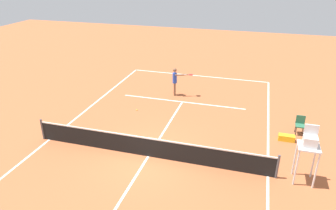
{
  "coord_description": "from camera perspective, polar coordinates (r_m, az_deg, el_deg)",
  "views": [
    {
      "loc": [
        -4.19,
        11.09,
        7.9
      ],
      "look_at": [
        0.23,
        -3.89,
        0.8
      ],
      "focal_mm": 33.51,
      "sensor_mm": 36.0,
      "label": 1
    }
  ],
  "objects": [
    {
      "name": "player_serving",
      "position": [
        20.15,
        1.38,
        4.71
      ],
      "size": [
        1.35,
        0.58,
        1.83
      ],
      "rotation": [
        0.0,
        0.0,
        1.92
      ],
      "color": "brown",
      "rests_on": "ground"
    },
    {
      "name": "tennis_net",
      "position": [
        13.98,
        -3.64,
        -7.59
      ],
      "size": [
        11.0,
        0.1,
        1.07
      ],
      "color": "#4C4C51",
      "rests_on": "ground"
    },
    {
      "name": "ground_plane",
      "position": [
        14.24,
        -3.59,
        -9.29
      ],
      "size": [
        60.0,
        60.0,
        0.0
      ],
      "primitive_type": "plane",
      "color": "#AD5933"
    },
    {
      "name": "tennis_ball",
      "position": [
        18.47,
        -5.68,
        -0.89
      ],
      "size": [
        0.07,
        0.07,
        0.07
      ],
      "primitive_type": "sphere",
      "color": "#CCE033",
      "rests_on": "ground"
    },
    {
      "name": "courtside_chair_mid",
      "position": [
        17.06,
        22.91,
        -3.22
      ],
      "size": [
        0.44,
        0.46,
        0.95
      ],
      "color": "#262626",
      "rests_on": "ground"
    },
    {
      "name": "court_lines",
      "position": [
        14.24,
        -3.59,
        -9.28
      ],
      "size": [
        10.4,
        22.97,
        0.01
      ],
      "color": "white",
      "rests_on": "ground"
    },
    {
      "name": "equipment_bag",
      "position": [
        16.35,
        20.75,
        -5.6
      ],
      "size": [
        0.76,
        0.32,
        0.3
      ],
      "primitive_type": "cube",
      "color": "yellow",
      "rests_on": "ground"
    },
    {
      "name": "umpire_chair",
      "position": [
        13.05,
        24.28,
        -6.78
      ],
      "size": [
        0.8,
        0.8,
        2.41
      ],
      "color": "silver",
      "rests_on": "ground"
    }
  ]
}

